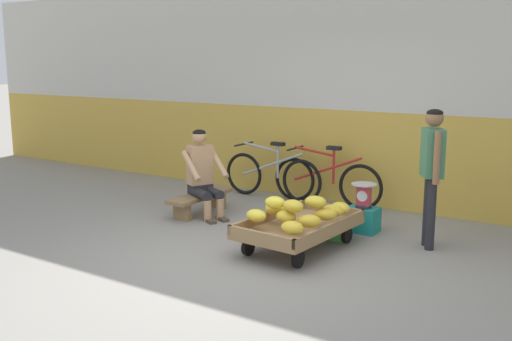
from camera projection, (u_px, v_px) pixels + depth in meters
The scene contains 12 objects.
ground_plane at pixel (238, 264), 6.01m from camera, with size 80.00×80.00×0.00m, color gray.
back_wall at pixel (365, 92), 8.28m from camera, with size 16.00×0.30×3.18m.
banana_cart at pixel (299, 228), 6.43m from camera, with size 0.94×1.49×0.36m.
banana_pile at pixel (300, 212), 6.24m from camera, with size 0.89×1.20×0.26m.
low_bench at pixel (200, 199), 7.92m from camera, with size 0.32×1.10×0.27m.
vendor_seated at pixel (203, 173), 7.78m from camera, with size 0.74×0.63×1.14m.
plastic_crate at pixel (363, 220), 7.10m from camera, with size 0.36×0.28×0.30m.
weighing_scale at pixel (364, 195), 7.04m from camera, with size 0.30×0.30×0.29m.
bicycle_near_left at pixel (272, 175), 8.76m from camera, with size 1.66×0.48×0.86m.
bicycle_far_left at pixel (326, 181), 8.36m from camera, with size 1.66×0.48×0.86m.
customer_adult at pixel (432, 163), 6.36m from camera, with size 0.33×0.44×1.53m.
shopping_bag at pixel (340, 231), 6.74m from camera, with size 0.18×0.12×0.24m, color green.
Camera 1 is at (3.29, -4.69, 2.06)m, focal length 41.44 mm.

